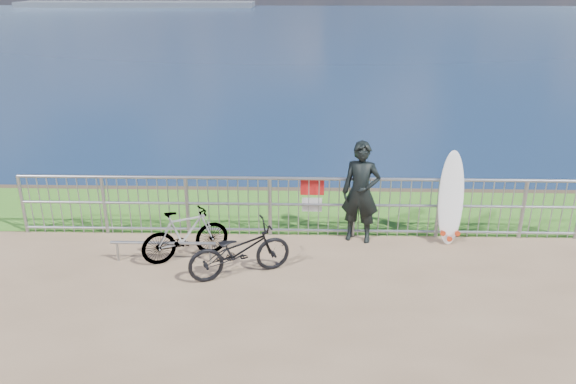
{
  "coord_description": "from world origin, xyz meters",
  "views": [
    {
      "loc": [
        0.07,
        -7.66,
        4.47
      ],
      "look_at": [
        -0.17,
        1.2,
        1.0
      ],
      "focal_mm": 35.0,
      "sensor_mm": 36.0,
      "label": 1
    }
  ],
  "objects_px": {
    "bicycle_near": "(240,250)",
    "bicycle_far": "(185,235)",
    "surfer": "(361,192)",
    "surfboard": "(451,201)"
  },
  "relations": [
    {
      "from": "surfboard",
      "to": "bicycle_far",
      "type": "bearing_deg",
      "value": -170.11
    },
    {
      "from": "surfboard",
      "to": "bicycle_far",
      "type": "distance_m",
      "value": 4.59
    },
    {
      "from": "bicycle_near",
      "to": "bicycle_far",
      "type": "height_order",
      "value": "bicycle_far"
    },
    {
      "from": "surfer",
      "to": "bicycle_near",
      "type": "distance_m",
      "value": 2.44
    },
    {
      "from": "bicycle_near",
      "to": "bicycle_far",
      "type": "relative_size",
      "value": 1.12
    },
    {
      "from": "bicycle_near",
      "to": "bicycle_far",
      "type": "xyz_separation_m",
      "value": [
        -0.95,
        0.52,
        0.01
      ]
    },
    {
      "from": "surfer",
      "to": "bicycle_near",
      "type": "xyz_separation_m",
      "value": [
        -1.99,
        -1.32,
        -0.48
      ]
    },
    {
      "from": "surfboard",
      "to": "bicycle_far",
      "type": "xyz_separation_m",
      "value": [
        -4.51,
        -0.79,
        -0.32
      ]
    },
    {
      "from": "surfer",
      "to": "surfboard",
      "type": "relative_size",
      "value": 1.1
    },
    {
      "from": "surfboard",
      "to": "bicycle_near",
      "type": "bearing_deg",
      "value": -159.81
    }
  ]
}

